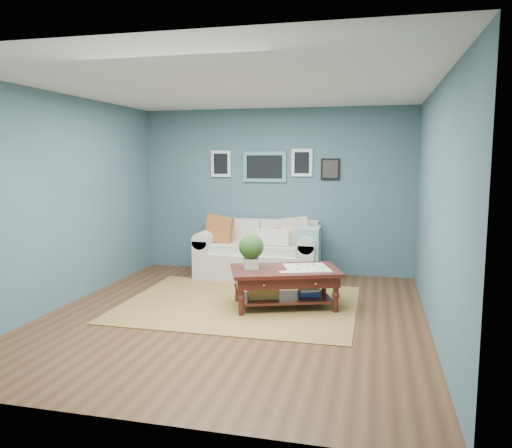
% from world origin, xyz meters
% --- Properties ---
extents(room_shell, '(5.00, 5.02, 2.70)m').
position_xyz_m(room_shell, '(-0.00, 0.06, 1.36)').
color(room_shell, brown).
rests_on(room_shell, ground).
extents(area_rug, '(2.98, 2.39, 0.01)m').
position_xyz_m(area_rug, '(-0.06, 0.50, 0.01)').
color(area_rug, brown).
rests_on(area_rug, ground).
extents(loveseat, '(1.95, 0.89, 1.00)m').
position_xyz_m(loveseat, '(-0.09, 2.03, 0.41)').
color(loveseat, beige).
rests_on(loveseat, ground).
extents(coffee_table, '(1.53, 1.19, 0.94)m').
position_xyz_m(coffee_table, '(0.46, 0.49, 0.42)').
color(coffee_table, '#37130E').
rests_on(coffee_table, ground).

